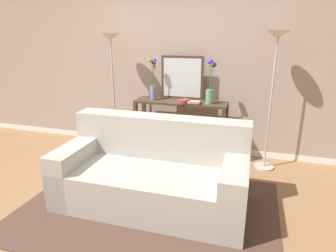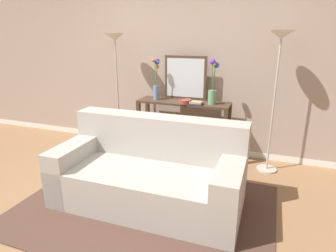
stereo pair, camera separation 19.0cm
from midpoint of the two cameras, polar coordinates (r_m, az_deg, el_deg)
ground_plane at (r=3.03m, az=-10.34°, el=-17.61°), size 16.00×16.00×0.02m
back_wall at (r=4.41m, az=2.76°, el=12.32°), size 12.00×0.15×2.63m
area_rug at (r=3.12m, az=-2.85°, el=-15.80°), size 2.57×1.84×0.01m
couch at (r=3.09m, az=-1.77°, el=-9.53°), size 1.93×0.93×0.88m
console_table at (r=4.12m, az=4.33°, el=1.34°), size 1.30×0.37×0.83m
floor_lamp_left at (r=4.32m, az=-8.97°, el=12.70°), size 0.28×0.28×1.74m
floor_lamp_right at (r=3.78m, az=22.31°, el=11.33°), size 0.28×0.28×1.77m
wall_mirror at (r=4.15m, az=4.76°, el=9.42°), size 0.61×0.02×0.61m
vase_tall_flowers at (r=4.13m, az=-0.96°, el=8.90°), size 0.09×0.11×0.58m
vase_short_flowers at (r=3.90m, az=10.22°, el=7.51°), size 0.12×0.13×0.60m
fruit_bowl at (r=3.93m, az=4.80°, el=4.85°), size 0.17×0.17×0.06m
book_stack at (r=3.89m, az=6.98°, el=4.51°), size 0.19×0.14×0.04m
book_row_under_console at (r=4.40m, az=-0.57°, el=-4.57°), size 0.31×0.16×0.12m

